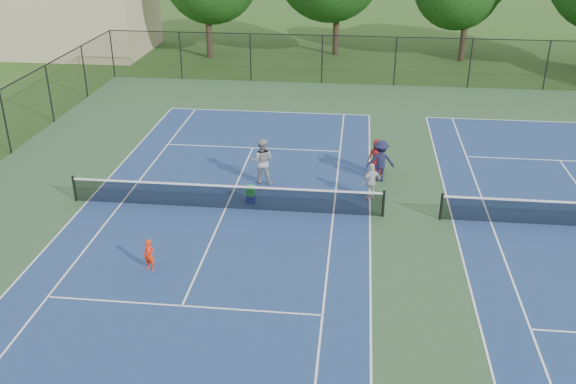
# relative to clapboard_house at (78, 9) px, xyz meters

# --- Properties ---
(ground) EXTENTS (140.00, 140.00, 0.00)m
(ground) POSITION_rel_clapboard_house_xyz_m (23.00, -25.00, -3.09)
(ground) COLOR #234716
(ground) RESTS_ON ground
(court_pad) EXTENTS (36.00, 36.00, 0.01)m
(court_pad) POSITION_rel_clapboard_house_xyz_m (23.00, -25.00, -3.09)
(court_pad) COLOR #29492A
(court_pad) RESTS_ON ground
(tennis_court_left) EXTENTS (12.00, 23.83, 1.07)m
(tennis_court_left) POSITION_rel_clapboard_house_xyz_m (16.00, -25.00, -2.99)
(tennis_court_left) COLOR navy
(tennis_court_left) RESTS_ON ground
(perimeter_fence) EXTENTS (36.08, 36.08, 3.02)m
(perimeter_fence) POSITION_rel_clapboard_house_xyz_m (23.00, -25.00, -1.49)
(perimeter_fence) COLOR black
(perimeter_fence) RESTS_ON ground
(clapboard_house) EXTENTS (10.80, 8.10, 7.65)m
(clapboard_house) POSITION_rel_clapboard_house_xyz_m (0.00, 0.00, 0.00)
(clapboard_house) COLOR tan
(clapboard_house) RESTS_ON ground
(child_player) EXTENTS (0.45, 0.36, 1.08)m
(child_player) POSITION_rel_clapboard_house_xyz_m (14.49, -29.57, -2.55)
(child_player) COLOR #F83110
(child_player) RESTS_ON ground
(instructor) EXTENTS (0.95, 0.75, 1.93)m
(instructor) POSITION_rel_clapboard_house_xyz_m (17.05, -22.47, -2.12)
(instructor) COLOR #9A9A9D
(instructor) RESTS_ON ground
(bystander_a) EXTENTS (0.93, 0.82, 1.51)m
(bystander_a) POSITION_rel_clapboard_house_xyz_m (21.50, -23.54, -2.34)
(bystander_a) COLOR silver
(bystander_a) RESTS_ON ground
(bystander_b) EXTENTS (1.21, 0.76, 1.79)m
(bystander_b) POSITION_rel_clapboard_house_xyz_m (21.88, -21.71, -2.20)
(bystander_b) COLOR #1A1A39
(bystander_b) RESTS_ON ground
(bystander_c) EXTENTS (0.84, 0.63, 1.55)m
(bystander_c) POSITION_rel_clapboard_house_xyz_m (21.74, -21.00, -2.31)
(bystander_c) COLOR maroon
(bystander_c) RESTS_ON ground
(ball_crate) EXTENTS (0.35, 0.32, 0.32)m
(ball_crate) POSITION_rel_clapboard_house_xyz_m (16.88, -24.38, -2.93)
(ball_crate) COLOR navy
(ball_crate) RESTS_ON ground
(ball_hopper) EXTENTS (0.35, 0.31, 0.38)m
(ball_hopper) POSITION_rel_clapboard_house_xyz_m (16.88, -24.38, -2.58)
(ball_hopper) COLOR green
(ball_hopper) RESTS_ON ball_crate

